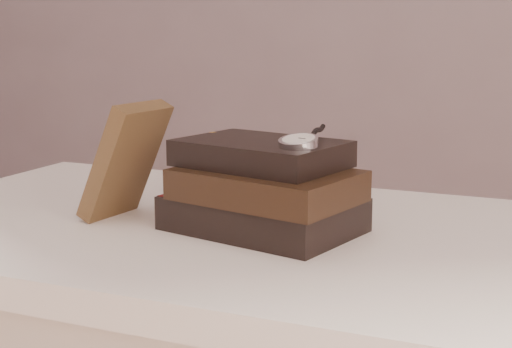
% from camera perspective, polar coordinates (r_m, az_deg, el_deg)
% --- Properties ---
extents(table, '(1.00, 0.60, 0.75)m').
position_cam_1_polar(table, '(1.07, -2.25, -8.46)').
color(table, white).
rests_on(table, ground).
extents(book_stack, '(0.27, 0.21, 0.12)m').
position_cam_1_polar(book_stack, '(0.99, 0.59, -1.17)').
color(book_stack, black).
rests_on(book_stack, table).
extents(journal, '(0.11, 0.11, 0.16)m').
position_cam_1_polar(journal, '(1.06, -9.79, 1.00)').
color(journal, '#3E2A18').
rests_on(journal, table).
extents(pocket_watch, '(0.06, 0.15, 0.02)m').
position_cam_1_polar(pocket_watch, '(0.94, 3.38, 2.55)').
color(pocket_watch, silver).
rests_on(pocket_watch, book_stack).
extents(eyeglasses, '(0.12, 0.13, 0.05)m').
position_cam_1_polar(eyeglasses, '(1.10, -0.56, 0.71)').
color(eyeglasses, silver).
rests_on(eyeglasses, book_stack).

